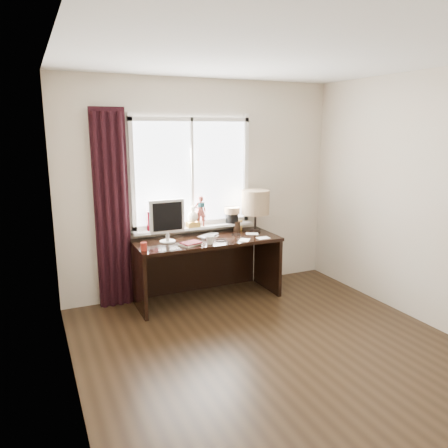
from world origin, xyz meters
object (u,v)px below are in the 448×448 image
mug (210,240)px  red_cup (144,246)px  laptop (208,236)px  table_lamp (255,203)px  monitor (167,218)px  desk (204,256)px

mug → red_cup: 0.74m
laptop → table_lamp: bearing=-30.4°
mug → red_cup: bearing=176.5°
monitor → table_lamp: size_ratio=0.94×
desk → monitor: bearing=-174.0°
red_cup → mug: bearing=-3.5°
laptop → mug: (-0.11, -0.33, 0.04)m
red_cup → monitor: monitor is taller
laptop → desk: laptop is taller
mug → monitor: bearing=145.0°
mug → red_cup: size_ratio=1.16×
monitor → laptop: bearing=5.0°
laptop → monitor: (-0.52, -0.05, 0.27)m
laptop → desk: (-0.06, 0.00, -0.26)m
table_lamp → monitor: bearing=-176.8°
red_cup → monitor: 0.47m
table_lamp → desk: bearing=-178.8°
monitor → mug: bearing=-35.0°
laptop → mug: 0.35m
mug → red_cup: mug is taller
mug → desk: bearing=80.3°
red_cup → desk: red_cup is taller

